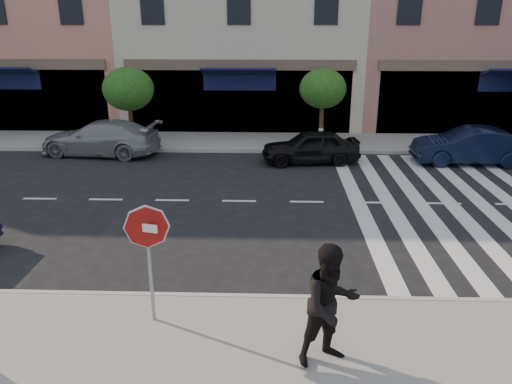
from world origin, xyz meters
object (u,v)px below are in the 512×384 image
car_far_left (100,138)px  car_far_right (470,146)px  walker (331,305)px  car_far_mid (310,147)px  stop_sign (147,237)px

car_far_left → car_far_right: size_ratio=1.14×
walker → car_far_mid: bearing=62.9°
car_far_mid → car_far_right: car_far_right is taller
car_far_left → car_far_mid: size_ratio=1.29×
car_far_right → walker: bearing=-27.4°
car_far_mid → car_far_right: size_ratio=0.88×
stop_sign → car_far_right: stop_sign is taller
car_far_mid → car_far_right: 5.84m
walker → car_far_right: 13.21m
stop_sign → walker: (2.95, -0.98, -0.62)m
car_far_left → car_far_right: (13.98, -0.82, -0.00)m
walker → car_far_right: walker is taller
stop_sign → car_far_left: bearing=126.4°
walker → car_far_left: walker is taller
stop_sign → car_far_right: bearing=62.7°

